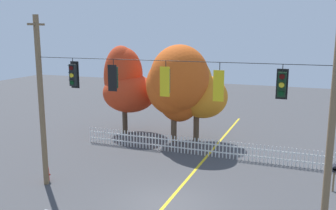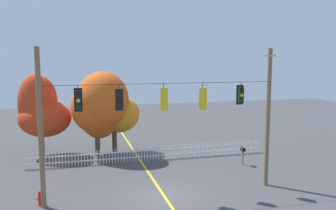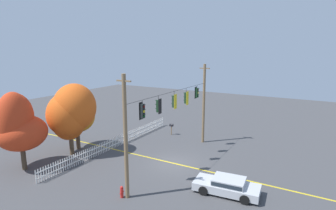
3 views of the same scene
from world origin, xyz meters
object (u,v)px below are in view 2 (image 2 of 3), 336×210
(fire_hydrant, at_px, (40,198))
(roadside_mailbox, at_px, (243,150))
(traffic_signal_westbound_side, at_px, (78,100))
(traffic_signal_southbound_primary, at_px, (119,100))
(autumn_oak_far_east, at_px, (115,110))
(autumn_maple_near_fence, at_px, (41,110))
(traffic_signal_northbound_secondary, at_px, (203,99))
(traffic_signal_eastbound_side, at_px, (164,99))
(autumn_maple_mid, at_px, (100,106))
(traffic_signal_northbound_primary, at_px, (241,95))

(fire_hydrant, relative_size, roadside_mailbox, 0.62)
(traffic_signal_westbound_side, height_order, traffic_signal_southbound_primary, same)
(autumn_oak_far_east, xyz_separation_m, roadside_mailbox, (8.53, -5.83, -2.45))
(traffic_signal_westbound_side, relative_size, autumn_maple_near_fence, 0.21)
(traffic_signal_northbound_secondary, height_order, autumn_maple_near_fence, autumn_maple_near_fence)
(traffic_signal_westbound_side, height_order, fire_hydrant, traffic_signal_westbound_side)
(traffic_signal_eastbound_side, bearing_deg, roadside_mailbox, 30.92)
(autumn_maple_mid, distance_m, fire_hydrant, 10.56)
(traffic_signal_northbound_primary, bearing_deg, traffic_signal_westbound_side, 180.00)
(autumn_maple_mid, bearing_deg, traffic_signal_northbound_primary, -51.64)
(autumn_maple_mid, bearing_deg, traffic_signal_northbound_secondary, -61.71)
(autumn_oak_far_east, bearing_deg, roadside_mailbox, -34.34)
(traffic_signal_westbound_side, relative_size, autumn_maple_mid, 0.21)
(autumn_maple_mid, xyz_separation_m, roadside_mailbox, (9.83, -5.24, -2.95))
(traffic_signal_westbound_side, distance_m, autumn_oak_far_east, 10.68)
(autumn_maple_near_fence, bearing_deg, traffic_signal_southbound_primary, -65.23)
(traffic_signal_northbound_primary, distance_m, autumn_maple_mid, 12.13)
(traffic_signal_southbound_primary, height_order, autumn_maple_near_fence, autumn_maple_near_fence)
(traffic_signal_southbound_primary, distance_m, roadside_mailbox, 11.31)
(traffic_signal_northbound_primary, distance_m, autumn_oak_far_east, 11.95)
(traffic_signal_southbound_primary, relative_size, traffic_signal_eastbound_side, 0.94)
(traffic_signal_northbound_primary, xyz_separation_m, fire_hydrant, (-11.36, 0.31, -5.24))
(fire_hydrant, bearing_deg, autumn_maple_mid, 66.85)
(traffic_signal_northbound_secondary, height_order, fire_hydrant, traffic_signal_northbound_secondary)
(autumn_oak_far_east, bearing_deg, traffic_signal_northbound_secondary, -69.33)
(traffic_signal_eastbound_side, height_order, roadside_mailbox, traffic_signal_eastbound_side)
(traffic_signal_northbound_secondary, distance_m, traffic_signal_northbound_primary, 2.38)
(traffic_signal_westbound_side, bearing_deg, autumn_maple_mid, 79.35)
(autumn_maple_near_fence, relative_size, autumn_maple_mid, 0.97)
(autumn_oak_far_east, bearing_deg, traffic_signal_southbound_primary, -95.46)
(autumn_maple_mid, relative_size, fire_hydrant, 8.13)
(traffic_signal_northbound_secondary, xyz_separation_m, autumn_maple_near_fence, (-9.57, 10.45, -1.74))
(traffic_signal_southbound_primary, height_order, autumn_maple_mid, autumn_maple_mid)
(autumn_maple_near_fence, xyz_separation_m, fire_hydrant, (0.58, -10.12, -3.34))
(traffic_signal_northbound_secondary, height_order, traffic_signal_northbound_primary, same)
(traffic_signal_eastbound_side, relative_size, fire_hydrant, 1.78)
(traffic_signal_northbound_primary, xyz_separation_m, autumn_maple_near_fence, (-11.94, 10.43, -1.89))
(traffic_signal_northbound_primary, height_order, fire_hydrant, traffic_signal_northbound_primary)
(autumn_maple_near_fence, height_order, roadside_mailbox, autumn_maple_near_fence)
(traffic_signal_northbound_secondary, bearing_deg, autumn_oak_far_east, 110.67)
(autumn_maple_near_fence, distance_m, roadside_mailbox, 15.84)
(traffic_signal_southbound_primary, relative_size, autumn_maple_near_fence, 0.21)
(traffic_signal_westbound_side, distance_m, fire_hydrant, 5.64)
(autumn_oak_far_east, distance_m, roadside_mailbox, 10.62)
(traffic_signal_northbound_primary, height_order, autumn_maple_mid, autumn_maple_mid)
(traffic_signal_westbound_side, relative_size, traffic_signal_northbound_primary, 1.05)
(autumn_oak_far_east, relative_size, roadside_mailbox, 4.39)
(traffic_signal_westbound_side, bearing_deg, traffic_signal_southbound_primary, -0.53)
(traffic_signal_northbound_primary, relative_size, autumn_oak_far_east, 0.23)
(autumn_maple_near_fence, bearing_deg, roadside_mailbox, -23.56)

